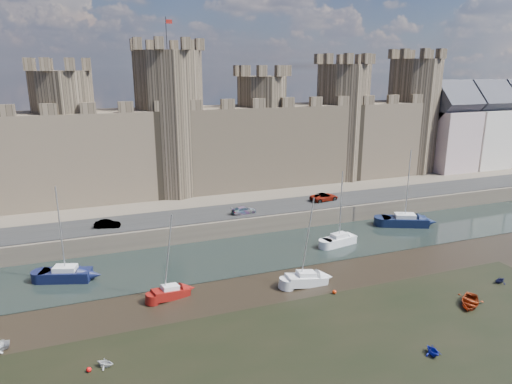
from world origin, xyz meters
The scene contains 19 objects.
water_channel centered at (0.00, 24.00, 0.04)m, with size 160.00×12.00×0.08m, color black.
quay centered at (0.00, 60.00, 1.25)m, with size 160.00×60.00×2.50m, color #4C443A.
road centered at (0.00, 34.00, 2.55)m, with size 160.00×7.00×0.10m, color black.
castle centered at (-0.64, 48.00, 11.67)m, with size 108.50×11.00×29.00m.
townhouses centered at (71.50, 46.00, 10.59)m, with size 35.50×9.05×18.13m.
car_1 centered at (-9.59, 32.99, 3.04)m, with size 1.15×3.30×1.09m, color gray.
car_2 centered at (9.24, 32.43, 3.03)m, with size 1.48×3.64×1.06m, color gray.
car_3 centered at (23.33, 34.27, 3.14)m, with size 2.13×4.62×1.28m, color gray.
sailboat_1 centered at (-14.63, 23.80, 0.84)m, with size 5.80×3.65×10.85m.
sailboat_2 centered at (19.28, 22.49, 0.81)m, with size 4.90×2.62×10.04m.
sailboat_3 centered at (32.39, 25.78, 0.87)m, with size 7.03×4.98×11.50m.
sailboat_4 centered at (-4.41, 15.90, 0.69)m, with size 4.13×2.40×9.07m.
sailboat_5 centered at (10.03, 13.68, 0.72)m, with size 4.60×1.81×9.91m.
dinghy_3 centered at (-11.27, 6.50, 0.36)m, with size 1.19×0.73×1.38m, color silver.
dinghy_4 centered at (23.37, 3.92, 0.36)m, with size 2.48×0.72×3.48m, color maroon.
dinghy_5 centered at (14.27, -1.31, 0.43)m, with size 1.40×0.86×1.63m, color navy.
dinghy_7 centered at (30.29, 6.60, 0.37)m, with size 1.22×0.74×1.41m, color black.
buoy_1 centered at (-12.52, 6.28, 0.20)m, with size 0.40×0.40×0.40m, color red.
buoy_3 centered at (11.91, 10.79, 0.22)m, with size 0.44×0.44×0.44m, color red.
Camera 1 is at (-10.88, -27.04, 23.12)m, focal length 32.00 mm.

